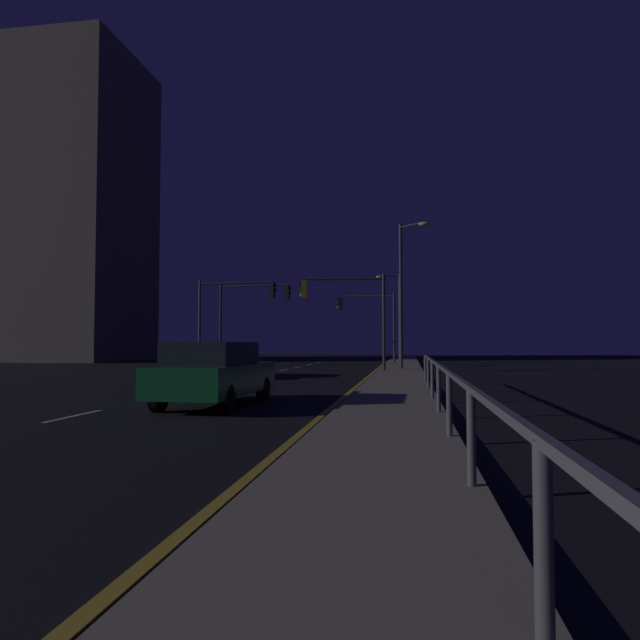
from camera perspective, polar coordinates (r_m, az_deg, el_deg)
name	(u,v)px	position (r m, az deg, el deg)	size (l,w,h in m)	color
ground_plane	(214,386)	(20.55, -10.85, -6.66)	(112.00, 112.00, 0.00)	black
sidewalk_right	(396,386)	(19.33, 7.89, -6.74)	(2.33, 77.00, 0.14)	gray
lane_markings_center	(243,379)	(23.86, -7.97, -6.07)	(0.14, 50.00, 0.01)	silver
lane_edge_line	(366,378)	(24.39, 4.78, -6.00)	(0.14, 53.00, 0.01)	gold
car	(215,373)	(13.84, -10.82, -5.34)	(1.93, 4.45, 1.57)	#14592D
car_oncoming	(225,359)	(25.52, -9.80, -3.98)	(1.88, 4.42, 1.57)	black
traffic_light_overhead_east	(345,302)	(28.87, 2.64, 1.89)	(4.45, 0.78, 5.00)	#38383D
traffic_light_mid_left	(250,306)	(38.14, -7.20, 1.45)	(5.16, 0.67, 5.72)	#2D3033
traffic_light_far_center	(368,313)	(40.63, 5.01, 0.73)	(4.24, 0.45, 5.09)	#38383D
traffic_light_near_left	(232,304)	(34.85, -9.02, 1.62)	(5.15, 0.65, 5.54)	#4C4C51
street_lamp_far_end	(396,308)	(45.72, 7.81, 1.22)	(2.00, 0.64, 7.07)	#4C4C51
street_lamp_mid_block	(405,282)	(30.56, 8.73, 3.87)	(1.61, 1.38, 7.94)	#38383D
barrier_fence	(443,381)	(10.13, 12.57, -6.12)	(0.09, 20.73, 0.98)	#59595E
building_distant	(23,211)	(57.54, -28.25, 9.88)	(20.99, 11.15, 26.98)	#6B6056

